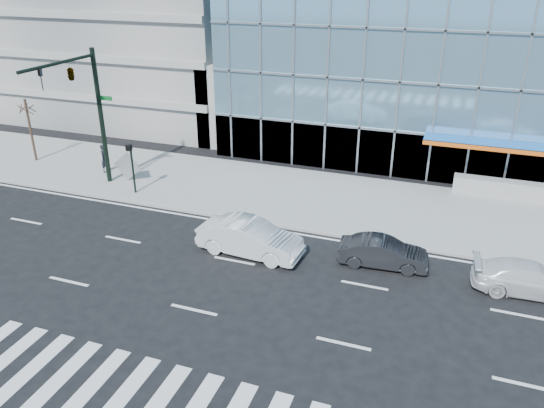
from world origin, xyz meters
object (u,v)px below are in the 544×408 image
(ped_signal_post, at_px, (131,161))
(white_suv, at_px, (530,279))
(tilted_panel, at_px, (127,166))
(white_sedan, at_px, (250,238))
(pedestrian, at_px, (105,158))
(traffic_signal, at_px, (80,88))
(dark_sedan, at_px, (383,253))
(street_tree_near, at_px, (26,108))

(ped_signal_post, relative_size, white_suv, 0.66)
(white_suv, distance_m, tilted_panel, 22.86)
(white_sedan, bearing_deg, pedestrian, 67.20)
(traffic_signal, distance_m, dark_sedan, 18.47)
(dark_sedan, bearing_deg, tilted_panel, 69.67)
(ped_signal_post, bearing_deg, traffic_signal, -171.48)
(street_tree_near, relative_size, tilted_panel, 3.25)
(tilted_panel, bearing_deg, street_tree_near, 170.92)
(street_tree_near, xyz_separation_m, white_suv, (30.43, -5.70, -3.12))
(street_tree_near, xyz_separation_m, dark_sedan, (24.43, -5.60, -3.13))
(ped_signal_post, xyz_separation_m, dark_sedan, (14.93, -3.05, -1.49))
(dark_sedan, xyz_separation_m, tilted_panel, (-16.37, 4.60, 0.41))
(dark_sedan, distance_m, tilted_panel, 17.01)
(traffic_signal, relative_size, white_suv, 1.77)
(ped_signal_post, distance_m, pedestrian, 4.47)
(ped_signal_post, relative_size, tilted_panel, 2.31)
(tilted_panel, bearing_deg, white_suv, -13.84)
(dark_sedan, bearing_deg, ped_signal_post, 73.83)
(street_tree_near, xyz_separation_m, pedestrian, (5.84, -0.23, -2.72))
(street_tree_near, bearing_deg, white_sedan, -19.75)
(dark_sedan, bearing_deg, white_sedan, 94.97)
(pedestrian, bearing_deg, traffic_signal, -160.82)
(traffic_signal, xyz_separation_m, ped_signal_post, (2.50, 0.37, -4.02))
(dark_sedan, bearing_deg, pedestrian, 69.24)
(street_tree_near, relative_size, dark_sedan, 1.07)
(street_tree_near, distance_m, white_sedan, 19.81)
(street_tree_near, xyz_separation_m, white_sedan, (18.43, -6.62, -2.96))
(traffic_signal, xyz_separation_m, street_tree_near, (-7.00, 2.93, -2.39))
(street_tree_near, bearing_deg, dark_sedan, -12.92)
(traffic_signal, xyz_separation_m, white_sedan, (11.43, -3.69, -5.35))
(street_tree_near, height_order, white_suv, street_tree_near)
(white_sedan, xyz_separation_m, pedestrian, (-12.59, 6.39, 0.24))
(traffic_signal, distance_m, pedestrian, 5.90)
(street_tree_near, bearing_deg, pedestrian, -2.24)
(white_suv, distance_m, dark_sedan, 6.00)
(ped_signal_post, distance_m, tilted_panel, 2.37)
(white_sedan, bearing_deg, dark_sedan, -76.29)
(street_tree_near, height_order, dark_sedan, street_tree_near)
(ped_signal_post, bearing_deg, white_suv, -8.54)
(traffic_signal, relative_size, street_tree_near, 1.89)
(traffic_signal, distance_m, street_tree_near, 7.96)
(traffic_signal, height_order, white_suv, traffic_signal)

